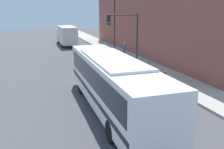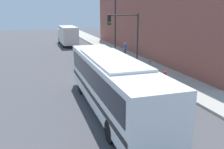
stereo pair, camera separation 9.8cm
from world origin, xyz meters
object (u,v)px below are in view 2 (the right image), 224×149
fire_hydrant (165,76)px  parking_meter (150,63)px  city_bus (112,81)px  delivery_truck (67,35)px  pedestrian_near_corner (125,49)px  street_lamp (112,19)px  traffic_light_pole (127,30)px

fire_hydrant → parking_meter: bearing=90.0°
city_bus → delivery_truck: 27.63m
pedestrian_near_corner → parking_meter: bearing=-95.5°
street_lamp → fire_hydrant: bearing=-89.2°
city_bus → delivery_truck: size_ratio=1.43×
delivery_truck → street_lamp: (4.21, -10.04, 2.78)m
parking_meter → fire_hydrant: bearing=-90.0°
parking_meter → city_bus: bearing=-130.3°
fire_hydrant → traffic_light_pole: size_ratio=0.14×
delivery_truck → fire_hydrant: delivery_truck is taller
fire_hydrant → street_lamp: 13.78m
city_bus → fire_hydrant: bearing=36.6°
fire_hydrant → traffic_light_pole: bearing=99.4°
fire_hydrant → traffic_light_pole: (-0.99, 5.97, 3.19)m
delivery_truck → traffic_light_pole: 17.74m
street_lamp → traffic_light_pole: bearing=-96.3°
pedestrian_near_corner → city_bus: bearing=-113.7°
parking_meter → street_lamp: (-0.19, 10.52, 3.45)m
parking_meter → pedestrian_near_corner: pedestrian_near_corner is taller
traffic_light_pole → street_lamp: 7.33m
city_bus → parking_meter: 9.25m
city_bus → parking_meter: bearing=50.3°
city_bus → pedestrian_near_corner: city_bus is taller
delivery_truck → street_lamp: street_lamp is taller
fire_hydrant → street_lamp: street_lamp is taller
fire_hydrant → traffic_light_pole: traffic_light_pole is taller
delivery_truck → city_bus: bearing=-93.2°
city_bus → traffic_light_pole: 11.59m
fire_hydrant → pedestrian_near_corner: bearing=85.9°
parking_meter → street_lamp: bearing=91.0°
delivery_truck → fire_hydrant: 23.70m
traffic_light_pole → parking_meter: traffic_light_pole is taller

